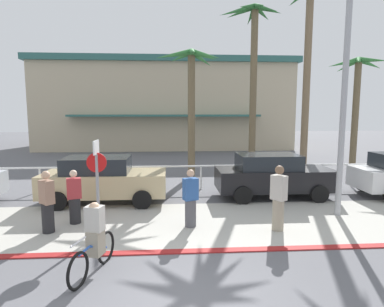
# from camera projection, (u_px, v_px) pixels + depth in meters

# --- Properties ---
(ground_plane) EXTENTS (80.00, 80.00, 0.00)m
(ground_plane) POSITION_uv_depth(u_px,v_px,m) (174.00, 182.00, 15.43)
(ground_plane) COLOR #5B5B60
(sidewalk_strip) EXTENTS (44.00, 4.00, 0.02)m
(sidewalk_strip) POSITION_uv_depth(u_px,v_px,m) (177.00, 223.00, 9.69)
(sidewalk_strip) COLOR #ADAAA0
(sidewalk_strip) RESTS_ON ground
(curb_paint) EXTENTS (44.00, 0.24, 0.03)m
(curb_paint) POSITION_uv_depth(u_px,v_px,m) (179.00, 252.00, 7.71)
(curb_paint) COLOR maroon
(curb_paint) RESTS_ON ground
(building_backdrop) EXTENTS (22.69, 13.10, 7.89)m
(building_backdrop) POSITION_uv_depth(u_px,v_px,m) (166.00, 105.00, 32.54)
(building_backdrop) COLOR #BCAD8E
(building_backdrop) RESTS_ON ground
(rail_fence) EXTENTS (20.21, 0.08, 1.04)m
(rail_fence) POSITION_uv_depth(u_px,v_px,m) (175.00, 170.00, 13.84)
(rail_fence) COLOR white
(rail_fence) RESTS_ON ground
(stop_sign_bike_lane) EXTENTS (0.52, 0.56, 2.56)m
(stop_sign_bike_lane) POSITION_uv_depth(u_px,v_px,m) (97.00, 174.00, 8.56)
(stop_sign_bike_lane) COLOR gray
(stop_sign_bike_lane) RESTS_ON ground
(streetlight_curb) EXTENTS (0.24, 2.54, 7.50)m
(streetlight_curb) POSITION_uv_depth(u_px,v_px,m) (349.00, 79.00, 9.68)
(streetlight_curb) COLOR #9EA0A5
(streetlight_curb) RESTS_ON ground
(palm_tree_1) EXTENTS (3.13, 3.69, 6.33)m
(palm_tree_1) POSITION_uv_depth(u_px,v_px,m) (191.00, 79.00, 15.85)
(palm_tree_1) COLOR brown
(palm_tree_1) RESTS_ON ground
(palm_tree_2) EXTENTS (3.30, 3.35, 8.79)m
(palm_tree_2) POSITION_uv_depth(u_px,v_px,m) (253.00, 49.00, 16.87)
(palm_tree_2) COLOR brown
(palm_tree_2) RESTS_ON ground
(palm_tree_3) EXTENTS (3.24, 2.98, 9.49)m
(palm_tree_3) POSITION_uv_depth(u_px,v_px,m) (309.00, 44.00, 16.25)
(palm_tree_3) COLOR #756047
(palm_tree_3) RESTS_ON ground
(palm_tree_4) EXTENTS (3.10, 2.73, 6.31)m
(palm_tree_4) POSITION_uv_depth(u_px,v_px,m) (357.00, 88.00, 18.12)
(palm_tree_4) COLOR brown
(palm_tree_4) RESTS_ON ground
(car_tan_1) EXTENTS (4.40, 2.02, 1.69)m
(car_tan_1) POSITION_uv_depth(u_px,v_px,m) (103.00, 179.00, 11.80)
(car_tan_1) COLOR tan
(car_tan_1) RESTS_ON ground
(car_black_2) EXTENTS (4.40, 2.02, 1.69)m
(car_black_2) POSITION_uv_depth(u_px,v_px,m) (272.00, 175.00, 12.57)
(car_black_2) COLOR black
(car_black_2) RESTS_ON ground
(cyclist_blue_0) EXTENTS (0.58, 1.76, 1.50)m
(cyclist_blue_0) POSITION_uv_depth(u_px,v_px,m) (94.00, 240.00, 6.68)
(cyclist_blue_0) COLOR black
(cyclist_blue_0) RESTS_ON ground
(pedestrian_0) EXTENTS (0.45, 0.48, 1.84)m
(pedestrian_0) POSITION_uv_depth(u_px,v_px,m) (278.00, 200.00, 9.00)
(pedestrian_0) COLOR gray
(pedestrian_0) RESTS_ON ground
(pedestrian_1) EXTENTS (0.46, 0.41, 1.62)m
(pedestrian_1) POSITION_uv_depth(u_px,v_px,m) (74.00, 199.00, 9.57)
(pedestrian_1) COLOR #232326
(pedestrian_1) RESTS_ON ground
(pedestrian_2) EXTENTS (0.47, 0.46, 1.73)m
(pedestrian_2) POSITION_uv_depth(u_px,v_px,m) (47.00, 205.00, 8.83)
(pedestrian_2) COLOR #232326
(pedestrian_2) RESTS_ON ground
(pedestrian_3) EXTENTS (0.47, 0.41, 1.68)m
(pedestrian_3) POSITION_uv_depth(u_px,v_px,m) (191.00, 201.00, 9.29)
(pedestrian_3) COLOR #4C4C51
(pedestrian_3) RESTS_ON ground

